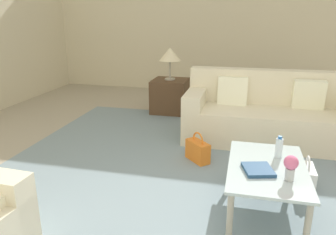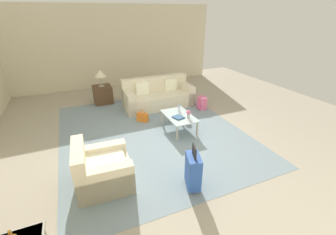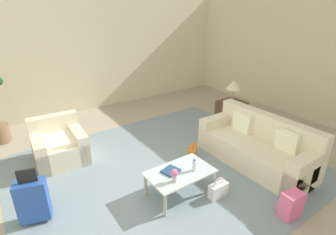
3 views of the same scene
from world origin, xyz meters
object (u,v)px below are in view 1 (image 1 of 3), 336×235
(couch, at_px, (268,117))
(coffee_table_book, at_px, (258,170))
(table_lamp, at_px, (170,55))
(flower_vase, at_px, (291,166))
(water_bottle, at_px, (279,148))
(coffee_table, at_px, (267,172))
(handbag_orange, at_px, (198,151))
(handbag_white, at_px, (306,178))
(side_table, at_px, (170,96))

(couch, bearing_deg, coffee_table_book, 174.63)
(couch, height_order, table_lamp, table_lamp)
(couch, bearing_deg, flower_vase, -178.58)
(couch, xyz_separation_m, water_bottle, (-1.60, -0.00, 0.20))
(coffee_table, distance_m, handbag_orange, 1.15)
(couch, height_order, water_bottle, couch)
(coffee_table, height_order, coffee_table_book, coffee_table_book)
(handbag_white, bearing_deg, handbag_orange, 69.64)
(coffee_table, bearing_deg, water_bottle, -26.57)
(coffee_table, bearing_deg, table_lamp, 28.18)
(coffee_table_book, height_order, flower_vase, flower_vase)
(flower_vase, distance_m, handbag_orange, 1.45)
(coffee_table, height_order, table_lamp, table_lamp)
(side_table, xyz_separation_m, table_lamp, (-0.00, 0.00, 0.71))
(coffee_table_book, relative_size, table_lamp, 0.46)
(side_table, bearing_deg, water_bottle, -148.39)
(coffee_table, relative_size, side_table, 1.75)
(handbag_orange, height_order, handbag_white, same)
(coffee_table, height_order, side_table, side_table)
(handbag_orange, bearing_deg, table_lamp, 22.12)
(flower_vase, height_order, handbag_orange, flower_vase)
(coffee_table_book, distance_m, table_lamp, 3.29)
(couch, xyz_separation_m, handbag_orange, (-0.93, 0.82, -0.19))
(coffee_table, height_order, water_bottle, water_bottle)
(couch, distance_m, coffee_table_book, 1.93)
(water_bottle, distance_m, side_table, 3.06)
(side_table, bearing_deg, coffee_table, -151.82)
(coffee_table, bearing_deg, flower_vase, -145.71)
(water_bottle, bearing_deg, side_table, 31.61)
(table_lamp, bearing_deg, handbag_orange, -157.88)
(flower_vase, height_order, side_table, flower_vase)
(side_table, bearing_deg, couch, -122.12)
(coffee_table_book, relative_size, handbag_orange, 0.70)
(couch, bearing_deg, handbag_white, -167.08)
(water_bottle, relative_size, table_lamp, 0.37)
(flower_vase, bearing_deg, handbag_orange, 38.46)
(table_lamp, xyz_separation_m, handbag_orange, (-1.93, -0.78, -0.87))
(handbag_orange, bearing_deg, side_table, 22.12)
(table_lamp, relative_size, handbag_orange, 1.53)
(coffee_table_book, height_order, handbag_white, coffee_table_book)
(coffee_table_book, xyz_separation_m, table_lamp, (2.92, 1.42, 0.56))
(water_bottle, xyz_separation_m, coffee_table_book, (-0.32, 0.18, -0.08))
(couch, relative_size, coffee_table, 2.12)
(flower_vase, bearing_deg, table_lamp, 28.65)
(couch, bearing_deg, water_bottle, -180.00)
(flower_vase, bearing_deg, coffee_table, 34.29)
(flower_vase, xyz_separation_m, handbag_orange, (1.09, 0.87, -0.42))
(couch, distance_m, coffee_table, 1.80)
(water_bottle, distance_m, handbag_white, 0.56)
(side_table, relative_size, handbag_orange, 1.66)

